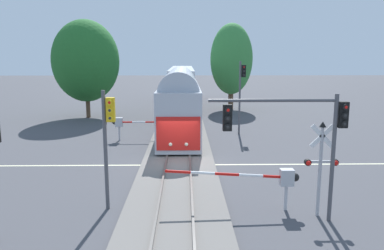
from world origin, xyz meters
TOP-DOWN VIEW (x-y plane):
  - ground_plane at (0.00, 0.00)m, footprint 220.00×220.00m
  - road_centre_stripe at (0.00, 0.00)m, footprint 44.00×0.20m
  - railway_track at (0.00, 0.00)m, footprint 4.40×80.00m
  - commuter_train at (0.00, 19.83)m, footprint 3.04×40.20m
  - crossing_gate_near at (4.09, -6.87)m, footprint 5.66×0.40m
  - crossing_signal_mast at (5.87, -7.48)m, footprint 1.36×0.44m
  - crossing_gate_far at (-4.08, 6.87)m, footprint 5.72×0.40m
  - traffic_signal_median at (-2.77, -6.61)m, footprint 0.53×0.38m
  - traffic_signal_near_right at (4.70, -7.98)m, footprint 5.31×0.38m
  - traffic_signal_far_side at (5.11, 9.16)m, footprint 0.53×0.38m
  - elm_centre_background at (6.10, 24.49)m, footprint 5.13×5.13m
  - oak_behind_train at (-9.96, 18.29)m, footprint 6.95×6.95m

SIDE VIEW (x-z plane):
  - ground_plane at x=0.00m, z-range 0.00..0.00m
  - road_centre_stripe at x=0.00m, z-range 0.00..0.01m
  - railway_track at x=0.00m, z-range -0.06..0.26m
  - crossing_gate_far at x=-4.08m, z-range 0.49..2.29m
  - crossing_gate_near at x=4.09m, z-range 0.52..2.33m
  - crossing_signal_mast at x=5.87m, z-range 0.44..4.36m
  - commuter_train at x=0.00m, z-range 0.20..5.36m
  - traffic_signal_median at x=-2.77m, z-range 0.87..5.97m
  - traffic_signal_near_right at x=4.70m, z-range 1.30..6.37m
  - traffic_signal_far_side at x=5.11m, z-range 1.02..7.10m
  - oak_behind_train at x=-9.96m, z-range 0.86..11.12m
  - elm_centre_background at x=6.10m, z-range 0.91..11.34m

